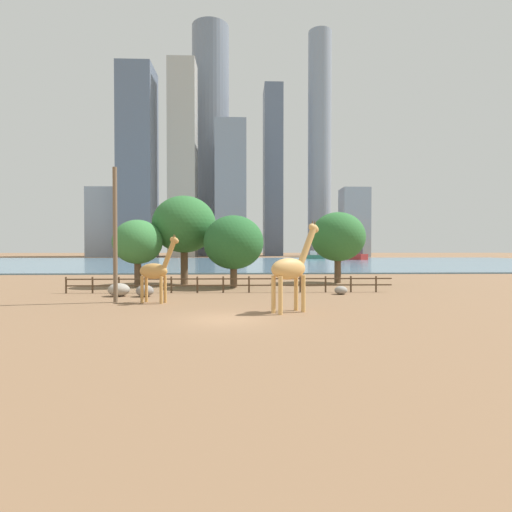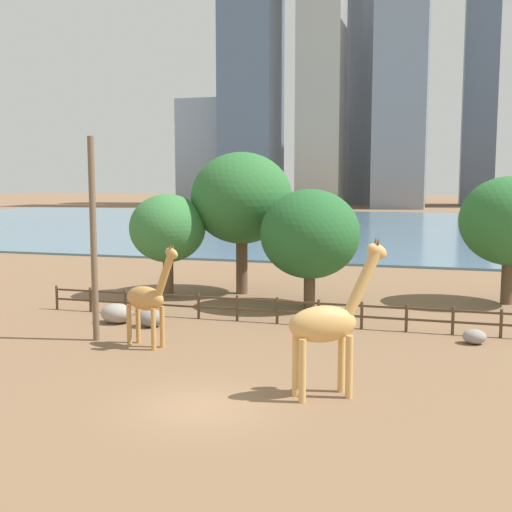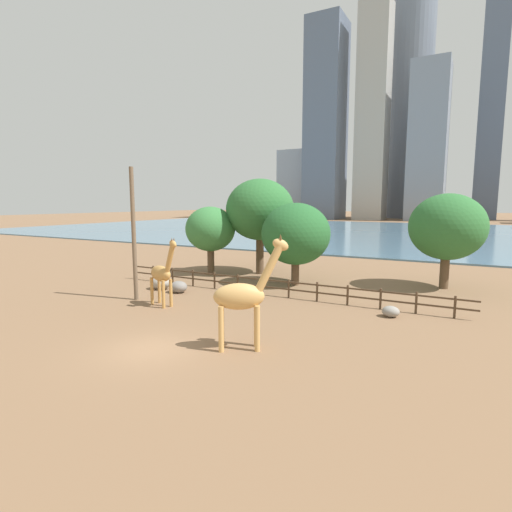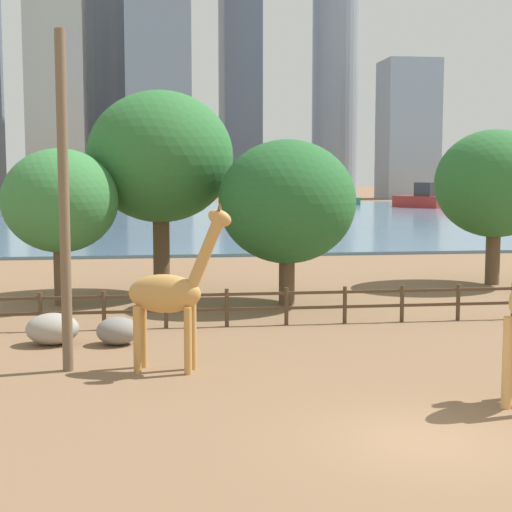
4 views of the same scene
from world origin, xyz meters
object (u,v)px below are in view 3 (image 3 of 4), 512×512
(tree_center_broad, at_px, (210,229))
(tree_left_small, at_px, (296,234))
(boulder_by_pole, at_px, (179,287))
(giraffe_companion, at_px, (243,296))
(tree_right_tall, at_px, (260,210))
(giraffe_tall, at_px, (162,274))
(tree_left_large, at_px, (447,227))
(boulder_small, at_px, (161,283))
(utility_pole, at_px, (134,235))
(boulder_near_fence, at_px, (391,311))

(tree_center_broad, xyz_separation_m, tree_left_small, (8.87, -0.99, -0.03))
(boulder_by_pole, xyz_separation_m, tree_center_broad, (-2.47, 7.64, 3.68))
(giraffe_companion, relative_size, tree_right_tall, 0.60)
(tree_center_broad, bearing_deg, giraffe_tall, -70.11)
(giraffe_tall, relative_size, boulder_by_pole, 3.47)
(boulder_by_pole, relative_size, tree_left_large, 0.18)
(giraffe_companion, distance_m, boulder_small, 14.30)
(tree_center_broad, xyz_separation_m, tree_right_tall, (3.96, 2.23, 1.76))
(giraffe_companion, bearing_deg, giraffe_tall, 122.57)
(tree_left_large, distance_m, tree_right_tall, 15.54)
(giraffe_companion, distance_m, tree_left_small, 14.66)
(tree_right_tall, bearing_deg, utility_pole, -101.65)
(tree_left_large, bearing_deg, boulder_small, -150.77)
(boulder_near_fence, bearing_deg, boulder_small, -177.75)
(boulder_by_pole, xyz_separation_m, tree_right_tall, (1.49, 9.87, 5.44))
(boulder_small, distance_m, tree_left_small, 11.12)
(giraffe_tall, relative_size, tree_left_small, 0.68)
(boulder_small, height_order, tree_right_tall, tree_right_tall)
(utility_pole, bearing_deg, giraffe_companion, -21.94)
(giraffe_companion, relative_size, boulder_by_pole, 4.03)
(giraffe_tall, xyz_separation_m, utility_pole, (-2.71, 0.39, 2.35))
(giraffe_companion, height_order, utility_pole, utility_pole)
(tree_left_large, distance_m, tree_center_broad, 19.70)
(tree_left_large, bearing_deg, boulder_by_pole, -147.34)
(tree_right_tall, bearing_deg, tree_center_broad, -150.59)
(boulder_by_pole, bearing_deg, tree_left_small, 46.09)
(utility_pole, distance_m, tree_right_tall, 13.26)
(giraffe_tall, relative_size, tree_left_large, 0.62)
(utility_pole, bearing_deg, tree_right_tall, 78.35)
(boulder_near_fence, bearing_deg, giraffe_tall, -161.74)
(boulder_small, xyz_separation_m, tree_left_small, (8.37, 6.37, 3.59))
(boulder_near_fence, xyz_separation_m, boulder_small, (-16.76, -0.66, 0.17))
(boulder_by_pole, bearing_deg, tree_left_large, 32.66)
(tree_right_tall, distance_m, tree_left_small, 6.14)
(giraffe_tall, height_order, boulder_near_fence, giraffe_tall)
(giraffe_companion, height_order, boulder_by_pole, giraffe_companion)
(boulder_by_pole, xyz_separation_m, tree_left_large, (16.95, 10.87, 4.28))
(boulder_small, height_order, tree_left_large, tree_left_large)
(giraffe_companion, relative_size, tree_center_broad, 0.84)
(boulder_near_fence, height_order, tree_center_broad, tree_center_broad)
(tree_right_tall, bearing_deg, boulder_near_fence, -33.89)
(boulder_near_fence, distance_m, tree_center_broad, 18.90)
(giraffe_tall, distance_m, tree_left_large, 21.19)
(giraffe_companion, bearing_deg, tree_left_large, 37.45)
(giraffe_tall, xyz_separation_m, tree_left_small, (4.86, 10.09, 1.99))
(giraffe_tall, xyz_separation_m, boulder_by_pole, (-1.54, 3.44, -1.66))
(tree_center_broad, bearing_deg, boulder_small, -86.14)
(giraffe_companion, relative_size, boulder_small, 3.23)
(boulder_by_pole, bearing_deg, utility_pole, -111.10)
(tree_left_large, bearing_deg, giraffe_tall, -137.14)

